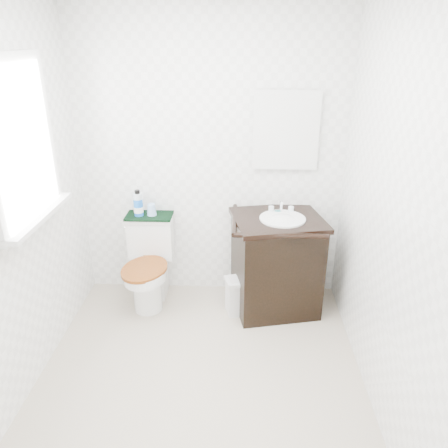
# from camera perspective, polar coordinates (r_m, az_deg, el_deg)

# --- Properties ---
(floor) EXTENTS (2.40, 2.40, 0.00)m
(floor) POSITION_cam_1_polar(r_m,az_deg,el_deg) (3.13, -3.14, -19.67)
(floor) COLOR #C0B09B
(floor) RESTS_ON ground
(wall_back) EXTENTS (2.40, 0.00, 2.40)m
(wall_back) POSITION_cam_1_polar(r_m,az_deg,el_deg) (3.61, -1.83, 8.34)
(wall_back) COLOR white
(wall_back) RESTS_ON ground
(wall_front) EXTENTS (2.40, 0.00, 2.40)m
(wall_front) POSITION_cam_1_polar(r_m,az_deg,el_deg) (1.45, -8.67, -17.25)
(wall_front) COLOR white
(wall_front) RESTS_ON ground
(wall_left) EXTENTS (0.00, 2.40, 2.40)m
(wall_left) POSITION_cam_1_polar(r_m,az_deg,el_deg) (2.81, -26.68, 1.30)
(wall_left) COLOR white
(wall_left) RESTS_ON ground
(wall_right) EXTENTS (0.00, 2.40, 2.40)m
(wall_right) POSITION_cam_1_polar(r_m,az_deg,el_deg) (2.60, 21.11, 0.65)
(wall_right) COLOR white
(wall_right) RESTS_ON ground
(window) EXTENTS (0.02, 0.70, 0.90)m
(window) POSITION_cam_1_polar(r_m,az_deg,el_deg) (2.91, -25.17, 9.57)
(window) COLOR white
(window) RESTS_ON wall_left
(mirror) EXTENTS (0.50, 0.02, 0.60)m
(mirror) POSITION_cam_1_polar(r_m,az_deg,el_deg) (3.54, 8.11, 11.97)
(mirror) COLOR silver
(mirror) RESTS_ON wall_back
(toilet) EXTENTS (0.43, 0.65, 0.73)m
(toilet) POSITION_cam_1_polar(r_m,az_deg,el_deg) (3.80, -9.67, -5.46)
(toilet) COLOR white
(toilet) RESTS_ON floor
(vanity) EXTENTS (0.79, 0.72, 0.92)m
(vanity) POSITION_cam_1_polar(r_m,az_deg,el_deg) (3.62, 6.83, -4.87)
(vanity) COLOR black
(vanity) RESTS_ON floor
(trash_bin) EXTENTS (0.26, 0.23, 0.32)m
(trash_bin) POSITION_cam_1_polar(r_m,az_deg,el_deg) (3.66, 1.97, -9.32)
(trash_bin) COLOR white
(trash_bin) RESTS_ON floor
(towel) EXTENTS (0.39, 0.22, 0.02)m
(towel) POSITION_cam_1_polar(r_m,az_deg,el_deg) (3.72, -9.75, 1.06)
(towel) COLOR black
(towel) RESTS_ON toilet
(mouthwash_bottle) EXTENTS (0.08, 0.08, 0.22)m
(mouthwash_bottle) POSITION_cam_1_polar(r_m,az_deg,el_deg) (3.69, -11.15, 2.58)
(mouthwash_bottle) COLOR blue
(mouthwash_bottle) RESTS_ON towel
(cup) EXTENTS (0.08, 0.08, 0.10)m
(cup) POSITION_cam_1_polar(r_m,az_deg,el_deg) (3.69, -9.44, 1.88)
(cup) COLOR #90B8EB
(cup) RESTS_ON towel
(soap_bar) EXTENTS (0.07, 0.05, 0.02)m
(soap_bar) POSITION_cam_1_polar(r_m,az_deg,el_deg) (3.56, 7.06, 1.68)
(soap_bar) COLOR #19757A
(soap_bar) RESTS_ON vanity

